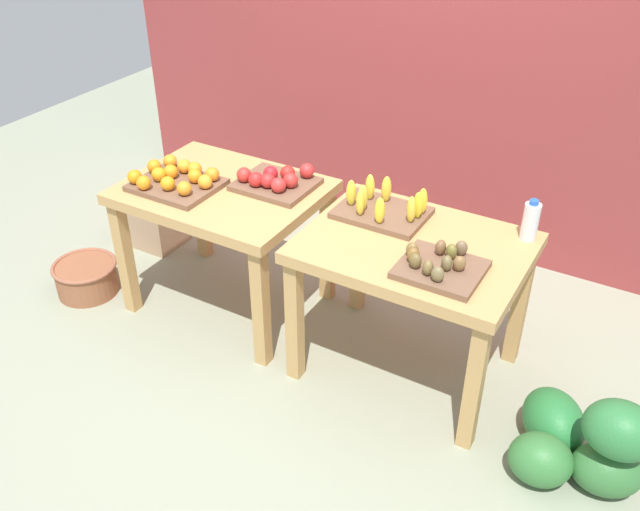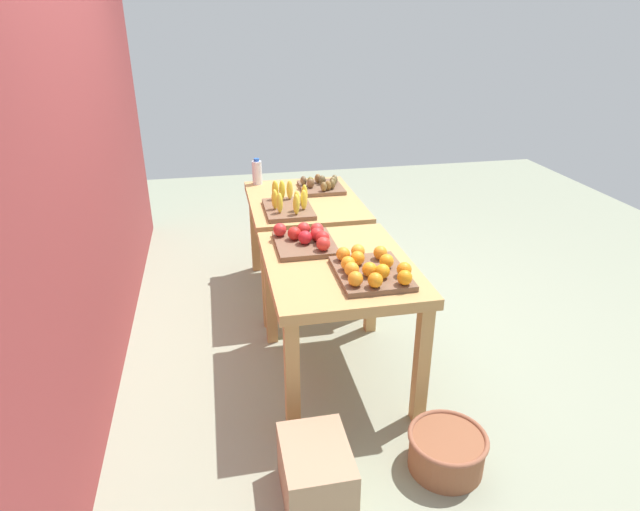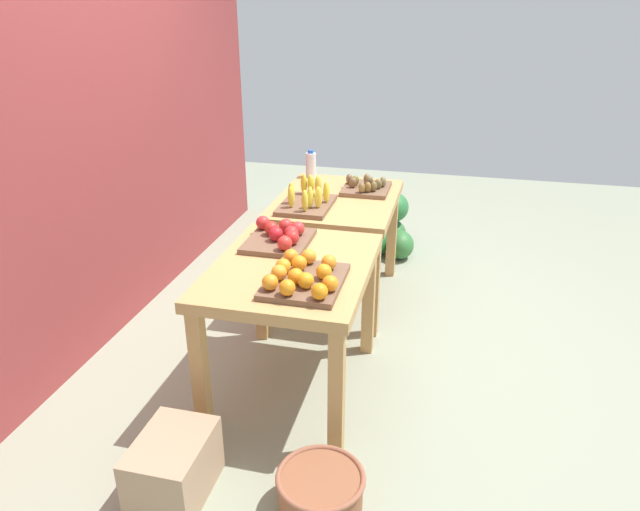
# 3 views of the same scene
# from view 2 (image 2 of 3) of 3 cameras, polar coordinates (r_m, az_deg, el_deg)

# --- Properties ---
(ground_plane) EXTENTS (8.00, 8.00, 0.00)m
(ground_plane) POSITION_cam_2_polar(r_m,az_deg,el_deg) (3.82, -0.12, -7.55)
(ground_plane) COLOR gray
(back_wall) EXTENTS (4.40, 0.12, 3.00)m
(back_wall) POSITION_cam_2_polar(r_m,az_deg,el_deg) (3.30, -24.48, 13.17)
(back_wall) COLOR brown
(back_wall) RESTS_ON ground_plane
(display_table_left) EXTENTS (1.04, 0.80, 0.76)m
(display_table_left) POSITION_cam_2_polar(r_m,az_deg,el_deg) (3.02, 1.96, -2.59)
(display_table_left) COLOR tan
(display_table_left) RESTS_ON ground_plane
(display_table_right) EXTENTS (1.04, 0.80, 0.76)m
(display_table_right) POSITION_cam_2_polar(r_m,az_deg,el_deg) (4.03, -1.70, 4.52)
(display_table_right) COLOR tan
(display_table_right) RESTS_ON ground_plane
(orange_bin) EXTENTS (0.46, 0.37, 0.11)m
(orange_bin) POSITION_cam_2_polar(r_m,az_deg,el_deg) (2.80, 5.38, -1.44)
(orange_bin) COLOR brown
(orange_bin) RESTS_ON display_table_left
(apple_bin) EXTENTS (0.40, 0.36, 0.11)m
(apple_bin) POSITION_cam_2_polar(r_m,az_deg,el_deg) (3.16, -1.47, 1.75)
(apple_bin) COLOR brown
(apple_bin) RESTS_ON display_table_left
(banana_crate) EXTENTS (0.44, 0.32, 0.17)m
(banana_crate) POSITION_cam_2_polar(r_m,az_deg,el_deg) (3.73, -3.34, 5.44)
(banana_crate) COLOR brown
(banana_crate) RESTS_ON display_table_right
(kiwi_bin) EXTENTS (0.36, 0.32, 0.10)m
(kiwi_bin) POSITION_cam_2_polar(r_m,az_deg,el_deg) (4.19, 0.13, 7.41)
(kiwi_bin) COLOR brown
(kiwi_bin) RESTS_ON display_table_right
(water_bottle) EXTENTS (0.08, 0.08, 0.21)m
(water_bottle) POSITION_cam_2_polar(r_m,az_deg,el_deg) (4.35, -6.68, 8.76)
(water_bottle) COLOR silver
(water_bottle) RESTS_ON display_table_right
(watermelon_pile) EXTENTS (0.65, 0.60, 0.48)m
(watermelon_pile) POSITION_cam_2_polar(r_m,az_deg,el_deg) (5.09, -0.59, 3.20)
(watermelon_pile) COLOR #306932
(watermelon_pile) RESTS_ON ground_plane
(wicker_basket) EXTENTS (0.38, 0.38, 0.20)m
(wicker_basket) POSITION_cam_2_polar(r_m,az_deg,el_deg) (2.81, 13.25, -19.43)
(wicker_basket) COLOR brown
(wicker_basket) RESTS_ON ground_plane
(cardboard_produce_box) EXTENTS (0.40, 0.30, 0.29)m
(cardboard_produce_box) POSITION_cam_2_polar(r_m,az_deg,el_deg) (2.59, -0.43, -22.08)
(cardboard_produce_box) COLOR tan
(cardboard_produce_box) RESTS_ON ground_plane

